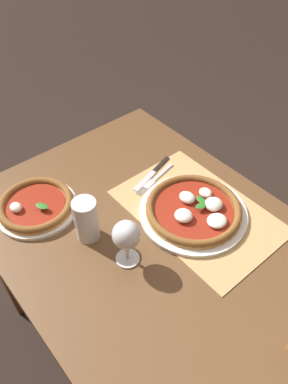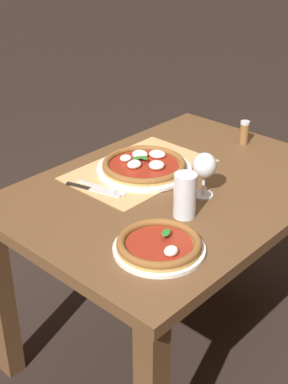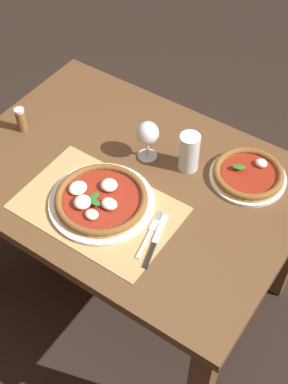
{
  "view_description": "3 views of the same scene",
  "coord_description": "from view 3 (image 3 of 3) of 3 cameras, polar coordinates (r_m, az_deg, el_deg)",
  "views": [
    {
      "loc": [
        -0.51,
        0.49,
        1.65
      ],
      "look_at": [
        0.12,
        -0.04,
        0.83
      ],
      "focal_mm": 35.0,
      "sensor_mm": 36.0,
      "label": 1
    },
    {
      "loc": [
        1.3,
        1.04,
        1.61
      ],
      "look_at": [
        0.17,
        0.0,
        0.78
      ],
      "focal_mm": 50.0,
      "sensor_mm": 36.0,
      "label": 2
    },
    {
      "loc": [
        0.75,
        -1.0,
        2.1
      ],
      "look_at": [
        0.12,
        -0.08,
        0.8
      ],
      "focal_mm": 50.0,
      "sensor_mm": 36.0,
      "label": 3
    }
  ],
  "objects": [
    {
      "name": "wine_glass",
      "position": [
        1.84,
        0.37,
        6.15
      ],
      "size": [
        0.08,
        0.08,
        0.16
      ],
      "color": "silver",
      "rests_on": "dining_table"
    },
    {
      "name": "fork",
      "position": [
        1.69,
        0.62,
        -4.45
      ],
      "size": [
        0.06,
        0.2,
        0.0
      ],
      "color": "#B7B7BC",
      "rests_on": "paper_placemat"
    },
    {
      "name": "pizza_far",
      "position": [
        1.86,
        11.08,
        1.85
      ],
      "size": [
        0.27,
        0.27,
        0.05
      ],
      "color": "silver",
      "rests_on": "dining_table"
    },
    {
      "name": "paper_placemat",
      "position": [
        1.76,
        -5.03,
        -1.62
      ],
      "size": [
        0.52,
        0.35,
        0.0
      ],
      "primitive_type": "cube",
      "color": "tan",
      "rests_on": "dining_table"
    },
    {
      "name": "pepper_shaker",
      "position": [
        2.04,
        -12.99,
        7.56
      ],
      "size": [
        0.04,
        0.04,
        0.1
      ],
      "color": "brown",
      "rests_on": "dining_table"
    },
    {
      "name": "pint_glass",
      "position": [
        1.84,
        4.82,
        4.2
      ],
      "size": [
        0.07,
        0.07,
        0.15
      ],
      "color": "silver",
      "rests_on": "dining_table"
    },
    {
      "name": "ground_plane",
      "position": [
        2.45,
        -1.27,
        -10.08
      ],
      "size": [
        24.0,
        24.0,
        0.0
      ],
      "primitive_type": "plane",
      "color": "black"
    },
    {
      "name": "dining_table",
      "position": [
        1.94,
        -1.58,
        -0.56
      ],
      "size": [
        1.19,
        0.85,
        0.74
      ],
      "color": "brown",
      "rests_on": "ground"
    },
    {
      "name": "pizza_near",
      "position": [
        1.76,
        -4.75,
        -0.76
      ],
      "size": [
        0.35,
        0.35,
        0.05
      ],
      "color": "silver",
      "rests_on": "paper_placemat"
    },
    {
      "name": "knife",
      "position": [
        1.67,
        1.25,
        -5.15
      ],
      "size": [
        0.08,
        0.21,
        0.01
      ],
      "color": "black",
      "rests_on": "paper_placemat"
    }
  ]
}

